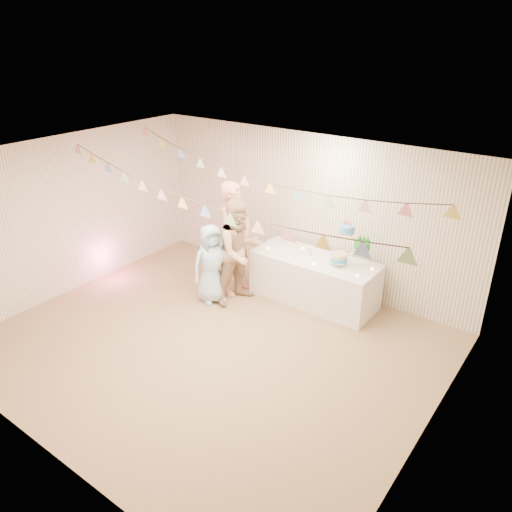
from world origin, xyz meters
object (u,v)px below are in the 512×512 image
Objects in this scene: table at (314,279)px; cake_stand at (350,246)px; person_child at (212,264)px; person_adult_a at (235,239)px; person_adult_b at (240,252)px.

table is 0.90m from cake_stand.
person_child is (-1.34, -0.98, 0.28)m from table.
cake_stand reaches higher than person_child.
person_adult_a reaches higher than cake_stand.
cake_stand is at bearing 5.19° from table.
person_adult_a is (-1.78, -0.55, -0.13)m from cake_stand.
person_adult_a is at bearing 13.57° from person_child.
table is at bearing -28.14° from person_child.
person_child is at bearing 164.97° from person_adult_a.
person_adult_b is (0.26, -0.20, -0.09)m from person_adult_a.
person_adult_b is (-0.98, -0.70, 0.49)m from table.
person_adult_b is at bearing -26.55° from person_child.
table is at bearing -174.81° from cake_stand.
person_child is (-1.89, -1.03, -0.43)m from cake_stand.
cake_stand is (0.55, 0.05, 0.71)m from table.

